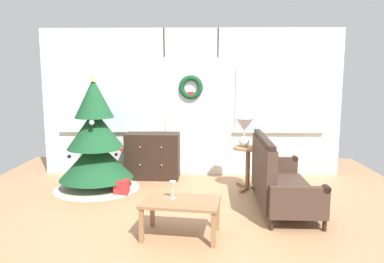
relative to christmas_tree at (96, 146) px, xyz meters
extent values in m
plane|color=#AD7F56|center=(1.45, -1.19, -0.67)|extent=(6.76, 6.76, 0.00)
cube|color=white|center=(-0.07, 0.90, 0.60)|extent=(2.15, 0.08, 2.55)
cube|color=white|center=(2.98, 0.90, 0.60)|extent=(2.15, 0.08, 2.55)
cube|color=white|center=(1.45, 0.90, 1.63)|extent=(0.94, 0.08, 0.50)
cube|color=silver|center=(1.45, 0.86, 0.35)|extent=(0.90, 0.05, 2.05)
cube|color=white|center=(1.45, 0.84, -0.22)|extent=(0.78, 0.02, 0.80)
cube|color=silver|center=(1.45, 0.84, 0.73)|extent=(0.78, 0.01, 1.10)
cube|color=silver|center=(-0.07, 0.84, 0.68)|extent=(1.50, 0.01, 1.10)
cube|color=silver|center=(2.98, 0.84, 0.68)|extent=(1.50, 0.01, 1.10)
cube|color=silver|center=(-0.07, 0.83, 0.11)|extent=(1.59, 0.06, 0.03)
cube|color=silver|center=(2.98, 0.83, 0.11)|extent=(1.59, 0.06, 0.03)
torus|color=#164424|center=(1.45, 0.80, 0.88)|extent=(0.41, 0.09, 0.41)
cube|color=red|center=(1.45, 0.79, 0.75)|extent=(0.10, 0.02, 0.10)
cylinder|color=#4C331E|center=(0.00, 0.00, -0.55)|extent=(0.10, 0.10, 0.23)
cone|color=beige|center=(0.00, 0.00, -0.62)|extent=(1.32, 1.32, 0.10)
cone|color=#194C28|center=(0.00, 0.00, -0.21)|extent=(1.13, 1.13, 0.59)
cone|color=#194C28|center=(0.00, 0.00, 0.26)|extent=(0.86, 0.86, 0.59)
cone|color=#194C28|center=(0.00, 0.00, 0.74)|extent=(0.59, 0.59, 0.59)
cone|color=#E0BC4C|center=(0.00, 0.00, 1.05)|extent=(0.12, 0.12, 0.12)
sphere|color=red|center=(0.42, -0.11, -0.03)|extent=(0.06, 0.06, 0.06)
sphere|color=gold|center=(-0.05, 0.22, 0.73)|extent=(0.06, 0.06, 0.06)
sphere|color=silver|center=(0.04, -0.29, 0.40)|extent=(0.08, 0.08, 0.08)
sphere|color=#264CB2|center=(-0.44, 0.05, -0.18)|extent=(0.06, 0.06, 0.06)
sphere|color=red|center=(0.22, 0.41, -0.22)|extent=(0.05, 0.05, 0.05)
cube|color=black|center=(0.80, 0.60, -0.28)|extent=(0.91, 0.45, 0.78)
sphere|color=tan|center=(0.62, 0.39, -0.09)|extent=(0.03, 0.03, 0.03)
sphere|color=tan|center=(0.98, 0.37, -0.09)|extent=(0.03, 0.03, 0.03)
sphere|color=tan|center=(0.62, 0.39, -0.39)|extent=(0.03, 0.03, 0.03)
sphere|color=tan|center=(0.98, 0.37, -0.39)|extent=(0.03, 0.03, 0.03)
cylinder|color=black|center=(3.03, -1.55, -0.60)|extent=(0.05, 0.05, 0.14)
cylinder|color=black|center=(3.06, -0.06, -0.60)|extent=(0.05, 0.05, 0.14)
cylinder|color=black|center=(2.43, -1.54, -0.60)|extent=(0.05, 0.05, 0.14)
cylinder|color=black|center=(2.46, -0.05, -0.60)|extent=(0.05, 0.05, 0.14)
cube|color=#473328|center=(2.74, -0.80, -0.46)|extent=(0.76, 1.45, 0.14)
cube|color=#473328|center=(2.44, -0.79, -0.08)|extent=(0.16, 1.43, 0.62)
cube|color=black|center=(2.44, -0.79, 0.26)|extent=(0.11, 1.40, 0.06)
cube|color=#473328|center=(2.73, -1.56, -0.34)|extent=(0.66, 0.11, 0.38)
cylinder|color=black|center=(3.02, -1.57, -0.17)|extent=(0.09, 0.09, 0.09)
cube|color=#473328|center=(2.76, -0.04, -0.34)|extent=(0.66, 0.11, 0.38)
cylinder|color=black|center=(3.05, -0.05, -0.17)|extent=(0.09, 0.09, 0.09)
cylinder|color=#8E6642|center=(2.35, 0.02, -0.02)|extent=(0.48, 0.48, 0.02)
cylinder|color=#8E6642|center=(2.35, 0.02, -0.35)|extent=(0.07, 0.07, 0.64)
cube|color=#8E6642|center=(2.51, 0.02, -0.65)|extent=(0.20, 0.05, 0.04)
cube|color=#8E6642|center=(2.27, 0.15, -0.65)|extent=(0.14, 0.20, 0.04)
cube|color=#8E6642|center=(2.27, -0.12, -0.65)|extent=(0.14, 0.20, 0.04)
sphere|color=silver|center=(2.29, 0.06, 0.07)|extent=(0.16, 0.16, 0.16)
cylinder|color=silver|center=(2.29, 0.06, 0.20)|extent=(0.02, 0.02, 0.06)
cone|color=silver|center=(2.29, 0.06, 0.33)|extent=(0.28, 0.28, 0.20)
cylinder|color=#99ADBC|center=(2.45, -0.04, 0.07)|extent=(0.09, 0.09, 0.16)
sphere|color=#99ADBC|center=(2.45, -0.04, 0.15)|extent=(0.10, 0.10, 0.10)
cylinder|color=#4C7042|center=(2.43, -0.04, 0.25)|extent=(0.07, 0.01, 0.17)
cylinder|color=#4C7042|center=(2.45, -0.04, 0.25)|extent=(0.01, 0.01, 0.18)
cylinder|color=#4C7042|center=(2.47, -0.04, 0.25)|extent=(0.07, 0.01, 0.17)
cube|color=#8E6642|center=(1.40, -1.72, -0.28)|extent=(0.90, 0.63, 0.03)
cube|color=#8E6642|center=(1.00, -1.88, -0.48)|extent=(0.05, 0.05, 0.38)
cube|color=#8E6642|center=(1.75, -1.99, -0.48)|extent=(0.05, 0.05, 0.38)
cube|color=#8E6642|center=(1.06, -1.45, -0.48)|extent=(0.05, 0.05, 0.38)
cube|color=#8E6642|center=(1.81, -1.55, -0.48)|extent=(0.05, 0.05, 0.38)
cylinder|color=silver|center=(1.31, -1.65, -0.26)|extent=(0.06, 0.06, 0.01)
cylinder|color=silver|center=(1.31, -1.65, -0.21)|extent=(0.01, 0.01, 0.10)
cone|color=silver|center=(1.31, -1.65, -0.12)|extent=(0.08, 0.08, 0.09)
cube|color=red|center=(0.44, -0.28, -0.57)|extent=(0.21, 0.19, 0.21)
camera|label=1|loc=(1.61, -5.56, 1.07)|focal=34.53mm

